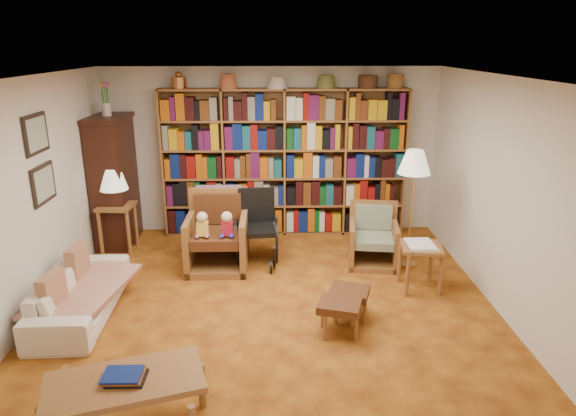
{
  "coord_description": "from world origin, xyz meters",
  "views": [
    {
      "loc": [
        0.07,
        -5.19,
        2.82
      ],
      "look_at": [
        0.21,
        0.6,
        0.95
      ],
      "focal_mm": 32.0,
      "sensor_mm": 36.0,
      "label": 1
    }
  ],
  "objects_px": {
    "side_table_lamp": "(117,216)",
    "footstool_a": "(340,308)",
    "armchair_leather": "(218,235)",
    "coffee_table": "(125,385)",
    "sofa": "(80,293)",
    "armchair_sage": "(372,240)",
    "wheelchair": "(257,230)",
    "footstool_b": "(349,294)",
    "floor_lamp": "(414,167)",
    "side_table_papers": "(421,253)"
  },
  "relations": [
    {
      "from": "armchair_leather",
      "to": "footstool_b",
      "type": "distance_m",
      "value": 2.13
    },
    {
      "from": "side_table_lamp",
      "to": "floor_lamp",
      "type": "height_order",
      "value": "floor_lamp"
    },
    {
      "from": "side_table_papers",
      "to": "footstool_b",
      "type": "relative_size",
      "value": 1.2
    },
    {
      "from": "armchair_sage",
      "to": "side_table_lamp",
      "type": "bearing_deg",
      "value": 172.59
    },
    {
      "from": "side_table_lamp",
      "to": "footstool_b",
      "type": "distance_m",
      "value": 3.57
    },
    {
      "from": "armchair_sage",
      "to": "wheelchair",
      "type": "relative_size",
      "value": 0.81
    },
    {
      "from": "footstool_a",
      "to": "armchair_sage",
      "type": "bearing_deg",
      "value": 70.03
    },
    {
      "from": "armchair_leather",
      "to": "sofa",
      "type": "bearing_deg",
      "value": -135.85
    },
    {
      "from": "wheelchair",
      "to": "footstool_b",
      "type": "bearing_deg",
      "value": -56.33
    },
    {
      "from": "side_table_papers",
      "to": "sofa",
      "type": "bearing_deg",
      "value": -172.33
    },
    {
      "from": "wheelchair",
      "to": "coffee_table",
      "type": "distance_m",
      "value": 3.29
    },
    {
      "from": "armchair_leather",
      "to": "footstool_b",
      "type": "xyz_separation_m",
      "value": [
        1.54,
        -1.46,
        -0.13
      ]
    },
    {
      "from": "sofa",
      "to": "armchair_sage",
      "type": "relative_size",
      "value": 2.13
    },
    {
      "from": "side_table_papers",
      "to": "coffee_table",
      "type": "distance_m",
      "value": 3.65
    },
    {
      "from": "wheelchair",
      "to": "footstool_b",
      "type": "distance_m",
      "value": 1.87
    },
    {
      "from": "sofa",
      "to": "armchair_leather",
      "type": "xyz_separation_m",
      "value": [
        1.35,
        1.31,
        0.16
      ]
    },
    {
      "from": "floor_lamp",
      "to": "coffee_table",
      "type": "xyz_separation_m",
      "value": [
        -2.88,
        -2.98,
        -0.95
      ]
    },
    {
      "from": "armchair_sage",
      "to": "floor_lamp",
      "type": "xyz_separation_m",
      "value": [
        0.45,
        -0.14,
        1.04
      ]
    },
    {
      "from": "armchair_leather",
      "to": "armchair_sage",
      "type": "bearing_deg",
      "value": 0.82
    },
    {
      "from": "armchair_leather",
      "to": "floor_lamp",
      "type": "distance_m",
      "value": 2.67
    },
    {
      "from": "armchair_leather",
      "to": "coffee_table",
      "type": "xyz_separation_m",
      "value": [
        -0.37,
        -3.08,
        -0.02
      ]
    },
    {
      "from": "side_table_lamp",
      "to": "footstool_a",
      "type": "distance_m",
      "value": 3.64
    },
    {
      "from": "footstool_a",
      "to": "coffee_table",
      "type": "distance_m",
      "value": 2.2
    },
    {
      "from": "side_table_lamp",
      "to": "wheelchair",
      "type": "bearing_deg",
      "value": -11.51
    },
    {
      "from": "armchair_leather",
      "to": "coffee_table",
      "type": "bearing_deg",
      "value": -96.87
    },
    {
      "from": "wheelchair",
      "to": "floor_lamp",
      "type": "distance_m",
      "value": 2.2
    },
    {
      "from": "side_table_lamp",
      "to": "footstool_b",
      "type": "xyz_separation_m",
      "value": [
        2.99,
        -1.95,
        -0.24
      ]
    },
    {
      "from": "sofa",
      "to": "armchair_leather",
      "type": "bearing_deg",
      "value": -47.72
    },
    {
      "from": "sofa",
      "to": "coffee_table",
      "type": "height_order",
      "value": "sofa"
    },
    {
      "from": "side_table_lamp",
      "to": "footstool_b",
      "type": "relative_size",
      "value": 1.4
    },
    {
      "from": "side_table_lamp",
      "to": "side_table_papers",
      "type": "relative_size",
      "value": 1.17
    },
    {
      "from": "floor_lamp",
      "to": "armchair_leather",
      "type": "bearing_deg",
      "value": 177.58
    },
    {
      "from": "armchair_sage",
      "to": "side_table_papers",
      "type": "xyz_separation_m",
      "value": [
        0.42,
        -0.83,
        0.16
      ]
    },
    {
      "from": "footstool_b",
      "to": "wheelchair",
      "type": "bearing_deg",
      "value": 123.67
    },
    {
      "from": "footstool_b",
      "to": "coffee_table",
      "type": "relative_size",
      "value": 0.39
    },
    {
      "from": "footstool_b",
      "to": "coffee_table",
      "type": "height_order",
      "value": "coffee_table"
    },
    {
      "from": "side_table_papers",
      "to": "side_table_lamp",
      "type": "bearing_deg",
      "value": 161.91
    },
    {
      "from": "armchair_leather",
      "to": "footstool_b",
      "type": "height_order",
      "value": "armchair_leather"
    },
    {
      "from": "armchair_sage",
      "to": "floor_lamp",
      "type": "relative_size",
      "value": 0.51
    },
    {
      "from": "floor_lamp",
      "to": "side_table_papers",
      "type": "bearing_deg",
      "value": -92.71
    },
    {
      "from": "armchair_leather",
      "to": "wheelchair",
      "type": "bearing_deg",
      "value": 9.61
    },
    {
      "from": "side_table_papers",
      "to": "footstool_a",
      "type": "bearing_deg",
      "value": -137.83
    },
    {
      "from": "side_table_lamp",
      "to": "coffee_table",
      "type": "relative_size",
      "value": 0.54
    },
    {
      "from": "floor_lamp",
      "to": "coffee_table",
      "type": "relative_size",
      "value": 1.22
    },
    {
      "from": "footstool_b",
      "to": "armchair_leather",
      "type": "bearing_deg",
      "value": 136.44
    },
    {
      "from": "floor_lamp",
      "to": "coffee_table",
      "type": "height_order",
      "value": "floor_lamp"
    },
    {
      "from": "sofa",
      "to": "side_table_lamp",
      "type": "bearing_deg",
      "value": 1.31
    },
    {
      "from": "floor_lamp",
      "to": "footstool_a",
      "type": "relative_size",
      "value": 3.12
    },
    {
      "from": "sofa",
      "to": "floor_lamp",
      "type": "relative_size",
      "value": 1.09
    },
    {
      "from": "side_table_lamp",
      "to": "armchair_leather",
      "type": "height_order",
      "value": "armchair_leather"
    }
  ]
}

